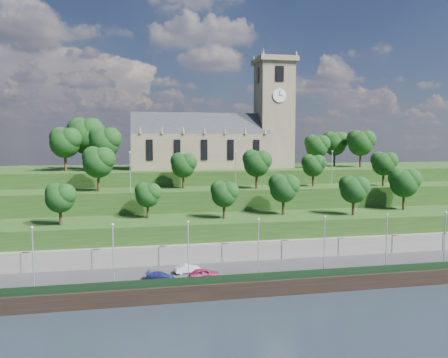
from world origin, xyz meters
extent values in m
plane|color=black|center=(0.00, 0.00, 0.00)|extent=(320.00, 320.00, 0.00)
cube|color=#2D2D30|center=(0.00, 6.00, 1.00)|extent=(160.00, 12.00, 2.00)
cube|color=black|center=(0.00, -0.05, 1.10)|extent=(160.00, 0.50, 2.20)
cube|color=black|center=(0.00, 0.60, 2.60)|extent=(160.00, 0.10, 1.20)
cube|color=slate|center=(0.00, 12.00, 2.50)|extent=(160.00, 2.00, 5.00)
cube|color=slate|center=(-35.00, 11.20, 2.50)|extent=(1.20, 0.60, 5.00)
cube|color=slate|center=(-25.00, 11.20, 2.50)|extent=(1.20, 0.60, 5.00)
cube|color=slate|center=(-15.00, 11.20, 2.50)|extent=(1.20, 0.60, 5.00)
cube|color=slate|center=(-5.00, 11.20, 2.50)|extent=(1.20, 0.60, 5.00)
cube|color=slate|center=(5.00, 11.20, 2.50)|extent=(1.20, 0.60, 5.00)
cube|color=slate|center=(15.00, 11.20, 2.50)|extent=(1.20, 0.60, 5.00)
cube|color=slate|center=(25.00, 11.20, 2.50)|extent=(1.20, 0.60, 5.00)
cube|color=slate|center=(35.00, 11.20, 2.50)|extent=(1.20, 0.60, 5.00)
cube|color=#1D3B13|center=(0.00, 18.00, 4.00)|extent=(160.00, 12.00, 8.00)
cube|color=#1D3B13|center=(0.00, 29.00, 6.00)|extent=(160.00, 10.00, 12.00)
cube|color=#1D3B13|center=(0.00, 50.00, 7.50)|extent=(160.00, 32.00, 15.00)
cube|color=#6F634E|center=(-4.00, 46.00, 19.00)|extent=(32.00, 12.00, 8.00)
cube|color=#23262B|center=(-4.00, 46.00, 23.00)|extent=(32.00, 10.18, 10.18)
cone|color=#6F634E|center=(-18.00, 40.00, 23.90)|extent=(0.70, 0.70, 1.80)
cone|color=#6F634E|center=(-13.33, 40.00, 23.90)|extent=(0.70, 0.70, 1.80)
cone|color=#6F634E|center=(-8.67, 40.00, 23.90)|extent=(0.70, 0.70, 1.80)
cone|color=#6F634E|center=(-4.00, 40.00, 23.90)|extent=(0.70, 0.70, 1.80)
cone|color=#6F634E|center=(0.67, 40.00, 23.90)|extent=(0.70, 0.70, 1.80)
cone|color=#6F634E|center=(5.33, 40.00, 23.90)|extent=(0.70, 0.70, 1.80)
cone|color=#6F634E|center=(10.00, 40.00, 23.90)|extent=(0.70, 0.70, 1.80)
cube|color=black|center=(-16.00, 39.92, 19.50)|extent=(1.40, 0.25, 4.50)
cube|color=black|center=(-10.00, 39.92, 19.50)|extent=(1.40, 0.25, 4.50)
cube|color=black|center=(-4.00, 39.92, 19.50)|extent=(1.40, 0.25, 4.50)
cube|color=black|center=(2.00, 39.92, 19.50)|extent=(1.40, 0.25, 4.50)
cube|color=black|center=(8.00, 39.92, 19.50)|extent=(1.40, 0.25, 4.50)
cube|color=#6F634E|center=(14.00, 46.00, 27.50)|extent=(8.00, 8.00, 25.00)
cube|color=#6F634E|center=(14.00, 46.00, 40.60)|extent=(9.20, 9.20, 1.20)
cone|color=#6F634E|center=(10.00, 42.00, 41.80)|extent=(0.80, 0.80, 1.60)
cone|color=#6F634E|center=(10.00, 50.00, 41.80)|extent=(0.80, 0.80, 1.60)
cone|color=#6F634E|center=(18.00, 42.00, 41.80)|extent=(0.80, 0.80, 1.60)
cone|color=#6F634E|center=(18.00, 50.00, 41.80)|extent=(0.80, 0.80, 1.60)
cube|color=black|center=(14.00, 41.92, 37.00)|extent=(2.00, 0.25, 3.50)
cube|color=black|center=(14.00, 50.08, 37.00)|extent=(2.00, 0.25, 3.50)
cube|color=black|center=(9.92, 46.00, 37.00)|extent=(0.25, 2.00, 3.50)
cube|color=black|center=(18.08, 46.00, 37.00)|extent=(0.25, 2.00, 3.50)
cylinder|color=white|center=(14.00, 41.88, 32.00)|extent=(3.20, 0.30, 3.20)
cylinder|color=white|center=(18.12, 46.00, 32.00)|extent=(0.30, 3.20, 3.20)
cube|color=black|center=(14.00, 41.70, 32.50)|extent=(0.12, 0.05, 1.10)
cube|color=black|center=(14.40, 41.70, 32.00)|extent=(0.80, 0.05, 0.12)
cylinder|color=black|center=(-30.75, 16.00, 9.46)|extent=(0.49, 0.49, 2.92)
sphere|color=black|center=(-30.75, 16.00, 12.28)|extent=(4.54, 4.54, 4.54)
sphere|color=black|center=(-29.84, 15.55, 12.96)|extent=(3.40, 3.40, 3.40)
sphere|color=black|center=(-31.54, 16.57, 13.19)|extent=(3.18, 3.18, 3.18)
cylinder|color=black|center=(-17.01, 20.00, 9.35)|extent=(0.48, 0.48, 2.69)
sphere|color=black|center=(-17.01, 20.00, 11.95)|extent=(4.19, 4.19, 4.19)
sphere|color=black|center=(-16.18, 19.58, 12.58)|extent=(3.14, 3.14, 3.14)
sphere|color=black|center=(-17.75, 20.52, 12.79)|extent=(2.93, 2.93, 2.93)
cylinder|color=black|center=(-4.08, 17.00, 9.42)|extent=(0.49, 0.49, 2.83)
sphere|color=black|center=(-4.08, 17.00, 12.15)|extent=(4.41, 4.41, 4.41)
sphere|color=black|center=(-3.20, 16.56, 12.81)|extent=(3.30, 3.30, 3.30)
sphere|color=black|center=(-4.85, 17.55, 13.03)|extent=(3.08, 3.08, 3.08)
cylinder|color=black|center=(7.33, 19.00, 9.60)|extent=(0.50, 0.50, 3.21)
sphere|color=black|center=(7.33, 19.00, 12.70)|extent=(4.99, 4.99, 4.99)
sphere|color=black|center=(8.33, 18.50, 13.45)|extent=(3.74, 3.74, 3.74)
sphere|color=black|center=(6.46, 19.62, 13.70)|extent=(3.49, 3.49, 3.49)
cylinder|color=black|center=(19.60, 16.00, 9.55)|extent=(0.50, 0.50, 3.09)
sphere|color=black|center=(19.60, 16.00, 12.53)|extent=(4.81, 4.81, 4.81)
sphere|color=black|center=(20.56, 15.52, 13.26)|extent=(3.61, 3.61, 3.61)
sphere|color=black|center=(18.75, 16.60, 13.50)|extent=(3.37, 3.37, 3.37)
cylinder|color=black|center=(32.37, 20.00, 9.74)|extent=(0.51, 0.51, 3.49)
sphere|color=black|center=(32.37, 20.00, 13.11)|extent=(5.42, 5.42, 5.42)
sphere|color=black|center=(33.46, 19.46, 13.93)|extent=(4.07, 4.07, 4.07)
sphere|color=black|center=(31.43, 20.68, 14.20)|extent=(3.80, 3.80, 3.80)
cylinder|color=black|center=(-25.85, 28.00, 13.81)|extent=(0.52, 0.52, 3.62)
sphere|color=black|center=(-25.85, 28.00, 17.31)|extent=(5.64, 5.64, 5.64)
sphere|color=black|center=(-24.72, 27.44, 18.16)|extent=(4.23, 4.23, 4.23)
sphere|color=black|center=(-26.83, 28.70, 18.44)|extent=(3.95, 3.95, 3.95)
cylinder|color=black|center=(-9.74, 30.00, 13.54)|extent=(0.50, 0.50, 3.07)
sphere|color=black|center=(-9.74, 30.00, 16.51)|extent=(4.78, 4.78, 4.78)
sphere|color=black|center=(-8.78, 29.52, 17.23)|extent=(3.59, 3.59, 3.59)
sphere|color=black|center=(-10.58, 30.60, 17.46)|extent=(3.35, 3.35, 3.35)
cylinder|color=black|center=(4.48, 27.00, 13.67)|extent=(0.51, 0.51, 3.33)
sphere|color=black|center=(4.48, 27.00, 16.89)|extent=(5.19, 5.19, 5.19)
sphere|color=black|center=(5.52, 26.48, 17.67)|extent=(3.89, 3.89, 3.89)
sphere|color=black|center=(3.57, 27.65, 17.93)|extent=(3.63, 3.63, 3.63)
cylinder|color=black|center=(17.23, 29.00, 13.43)|extent=(0.49, 0.49, 2.87)
sphere|color=black|center=(17.23, 29.00, 16.21)|extent=(4.46, 4.46, 4.46)
sphere|color=black|center=(18.13, 28.55, 16.88)|extent=(3.35, 3.35, 3.35)
sphere|color=black|center=(16.45, 29.56, 17.10)|extent=(3.12, 3.12, 3.12)
cylinder|color=black|center=(32.11, 27.00, 13.56)|extent=(0.50, 0.50, 3.12)
sphere|color=black|center=(32.11, 27.00, 16.58)|extent=(4.85, 4.85, 4.85)
sphere|color=black|center=(33.08, 26.51, 17.30)|extent=(3.64, 3.64, 3.64)
sphere|color=black|center=(31.26, 27.61, 17.55)|extent=(3.40, 3.40, 3.40)
cylinder|color=black|center=(-33.77, 42.00, 17.03)|extent=(0.54, 0.54, 4.06)
sphere|color=black|center=(-33.77, 42.00, 20.96)|extent=(6.32, 6.32, 6.32)
sphere|color=black|center=(-32.51, 41.37, 21.91)|extent=(4.74, 4.74, 4.74)
sphere|color=black|center=(-34.88, 42.79, 22.22)|extent=(4.42, 4.42, 4.42)
cylinder|color=black|center=(-30.28, 48.00, 17.55)|extent=(0.59, 0.59, 5.10)
sphere|color=black|center=(-30.28, 48.00, 22.48)|extent=(7.93, 7.93, 7.93)
sphere|color=black|center=(-28.70, 47.21, 23.67)|extent=(5.95, 5.95, 5.95)
sphere|color=black|center=(-31.67, 48.99, 24.06)|extent=(5.55, 5.55, 5.55)
cylinder|color=black|center=(-25.46, 40.00, 17.04)|extent=(0.54, 0.54, 4.09)
sphere|color=black|center=(-25.46, 40.00, 21.00)|extent=(6.36, 6.36, 6.36)
sphere|color=black|center=(-24.19, 39.36, 21.95)|extent=(4.77, 4.77, 4.77)
sphere|color=black|center=(-26.58, 40.80, 22.27)|extent=(4.45, 4.45, 4.45)
cylinder|color=black|center=(23.54, 42.00, 16.73)|extent=(0.51, 0.51, 3.45)
sphere|color=black|center=(23.54, 42.00, 20.07)|extent=(5.37, 5.37, 5.37)
sphere|color=black|center=(24.61, 41.46, 20.87)|extent=(4.03, 4.03, 4.03)
sphere|color=black|center=(22.60, 42.67, 21.14)|extent=(3.76, 3.76, 3.76)
cylinder|color=black|center=(31.90, 50.00, 16.95)|extent=(0.53, 0.53, 3.89)
sphere|color=black|center=(31.90, 50.00, 20.71)|extent=(6.06, 6.06, 6.06)
sphere|color=black|center=(33.11, 49.39, 21.62)|extent=(4.54, 4.54, 4.54)
sphere|color=black|center=(30.84, 50.76, 21.92)|extent=(4.24, 4.24, 4.24)
cylinder|color=black|center=(36.01, 44.00, 17.00)|extent=(0.54, 0.54, 3.99)
sphere|color=black|center=(36.01, 44.00, 20.85)|extent=(6.21, 6.21, 6.21)
sphere|color=black|center=(37.25, 43.38, 21.78)|extent=(4.66, 4.66, 4.66)
sphere|color=black|center=(34.93, 44.78, 22.09)|extent=(4.35, 4.35, 4.35)
cylinder|color=#B2B2B7|center=(-32.00, 2.50, 6.10)|extent=(0.16, 0.16, 8.21)
sphere|color=silver|center=(-32.00, 2.50, 10.33)|extent=(0.36, 0.36, 0.36)
cylinder|color=#B2B2B7|center=(-22.00, 2.50, 6.10)|extent=(0.16, 0.16, 8.21)
sphere|color=silver|center=(-22.00, 2.50, 10.33)|extent=(0.36, 0.36, 0.36)
cylinder|color=#B2B2B7|center=(-12.00, 2.50, 6.10)|extent=(0.16, 0.16, 8.21)
sphere|color=silver|center=(-12.00, 2.50, 10.33)|extent=(0.36, 0.36, 0.36)
cylinder|color=#B2B2B7|center=(-2.00, 2.50, 6.10)|extent=(0.16, 0.16, 8.21)
sphere|color=silver|center=(-2.00, 2.50, 10.33)|extent=(0.36, 0.36, 0.36)
cylinder|color=#B2B2B7|center=(8.00, 2.50, 6.10)|extent=(0.16, 0.16, 8.21)
sphere|color=silver|center=(8.00, 2.50, 10.33)|extent=(0.36, 0.36, 0.36)
cylinder|color=#B2B2B7|center=(18.00, 2.50, 6.10)|extent=(0.16, 0.16, 8.21)
sphere|color=silver|center=(18.00, 2.50, 10.33)|extent=(0.36, 0.36, 0.36)
cylinder|color=#B2B2B7|center=(28.00, 2.50, 6.10)|extent=(0.16, 0.16, 8.21)
sphere|color=silver|center=(28.00, 2.50, 10.33)|extent=(0.36, 0.36, 0.36)
cylinder|color=#B2B2B7|center=(-20.00, 26.00, 15.61)|extent=(0.16, 0.16, 7.22)
sphere|color=silver|center=(-20.00, 26.00, 19.34)|extent=(0.36, 0.36, 0.36)
cylinder|color=#B2B2B7|center=(0.00, 26.00, 15.61)|extent=(0.16, 0.16, 7.22)
sphere|color=silver|center=(0.00, 26.00, 19.34)|extent=(0.36, 0.36, 0.36)
cylinder|color=#B2B2B7|center=(20.00, 26.00, 15.61)|extent=(0.16, 0.16, 7.22)
sphere|color=silver|center=(20.00, 26.00, 19.34)|extent=(0.36, 0.36, 0.36)
imported|color=#981944|center=(-9.76, 3.06, 2.76)|extent=(4.63, 2.29, 1.52)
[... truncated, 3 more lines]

